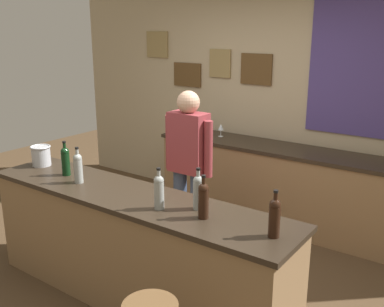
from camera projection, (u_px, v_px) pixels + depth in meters
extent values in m
plane|color=#4C3823|center=(165.00, 277.00, 3.99)|extent=(10.00, 10.00, 0.00)
cube|color=tan|center=(272.00, 95.00, 5.20)|extent=(6.00, 0.06, 2.80)
cube|color=#997F4C|center=(157.00, 44.00, 5.97)|extent=(0.36, 0.02, 0.34)
cube|color=brown|center=(187.00, 75.00, 5.79)|extent=(0.42, 0.02, 0.30)
cube|color=#997F4C|center=(220.00, 63.00, 5.46)|extent=(0.30, 0.02, 0.34)
cube|color=brown|center=(256.00, 69.00, 5.20)|extent=(0.40, 0.02, 0.36)
cube|color=#4C3D7F|center=(358.00, 59.00, 4.51)|extent=(1.01, 0.02, 1.57)
cube|color=olive|center=(133.00, 251.00, 3.56)|extent=(2.70, 0.57, 0.88)
cube|color=#2D2319|center=(131.00, 197.00, 3.44)|extent=(2.75, 0.60, 0.04)
cube|color=olive|center=(286.00, 189.00, 4.94)|extent=(3.04, 0.53, 0.86)
cube|color=#2D2319|center=(288.00, 150.00, 4.82)|extent=(3.10, 0.56, 0.04)
cylinder|color=#384766|center=(197.00, 216.00, 4.24)|extent=(0.13, 0.13, 0.86)
cylinder|color=#384766|center=(180.00, 211.00, 4.35)|extent=(0.13, 0.13, 0.86)
cube|color=maroon|center=(188.00, 142.00, 4.10)|extent=(0.36, 0.20, 0.56)
sphere|color=tan|center=(188.00, 102.00, 4.00)|extent=(0.21, 0.21, 0.21)
cylinder|color=maroon|center=(208.00, 149.00, 3.99)|extent=(0.08, 0.08, 0.52)
cylinder|color=maroon|center=(170.00, 142.00, 4.23)|extent=(0.08, 0.08, 0.52)
cylinder|color=black|center=(66.00, 164.00, 3.86)|extent=(0.07, 0.07, 0.20)
sphere|color=black|center=(65.00, 152.00, 3.83)|extent=(0.07, 0.07, 0.07)
cylinder|color=black|center=(64.00, 148.00, 3.82)|extent=(0.03, 0.03, 0.09)
cylinder|color=black|center=(64.00, 142.00, 3.80)|extent=(0.03, 0.03, 0.02)
cylinder|color=#999E99|center=(78.00, 171.00, 3.67)|extent=(0.07, 0.07, 0.20)
sphere|color=#999E99|center=(77.00, 158.00, 3.64)|extent=(0.07, 0.07, 0.07)
cylinder|color=#999E99|center=(77.00, 154.00, 3.63)|extent=(0.03, 0.03, 0.09)
cylinder|color=black|center=(77.00, 148.00, 3.61)|extent=(0.03, 0.03, 0.02)
cylinder|color=#999E99|center=(159.00, 196.00, 3.14)|extent=(0.07, 0.07, 0.20)
sphere|color=#999E99|center=(159.00, 181.00, 3.10)|extent=(0.07, 0.07, 0.07)
cylinder|color=#999E99|center=(159.00, 176.00, 3.10)|extent=(0.03, 0.03, 0.09)
cylinder|color=black|center=(159.00, 169.00, 3.08)|extent=(0.03, 0.03, 0.02)
cylinder|color=#999E99|center=(198.00, 196.00, 3.13)|extent=(0.07, 0.07, 0.20)
sphere|color=#999E99|center=(198.00, 181.00, 3.10)|extent=(0.07, 0.07, 0.07)
cylinder|color=#999E99|center=(198.00, 176.00, 3.09)|extent=(0.03, 0.03, 0.09)
cylinder|color=black|center=(198.00, 169.00, 3.08)|extent=(0.03, 0.03, 0.02)
cylinder|color=black|center=(203.00, 204.00, 2.98)|extent=(0.07, 0.07, 0.20)
sphere|color=black|center=(203.00, 188.00, 2.95)|extent=(0.07, 0.07, 0.07)
cylinder|color=black|center=(203.00, 184.00, 2.94)|extent=(0.03, 0.03, 0.09)
cylinder|color=black|center=(204.00, 176.00, 2.93)|extent=(0.03, 0.03, 0.02)
cylinder|color=black|center=(274.00, 222.00, 2.71)|extent=(0.07, 0.07, 0.20)
sphere|color=black|center=(275.00, 205.00, 2.68)|extent=(0.07, 0.07, 0.07)
cylinder|color=black|center=(275.00, 200.00, 2.67)|extent=(0.03, 0.03, 0.09)
cylinder|color=black|center=(276.00, 191.00, 2.66)|extent=(0.03, 0.03, 0.02)
cylinder|color=#B7BABF|center=(41.00, 156.00, 4.13)|extent=(0.17, 0.17, 0.18)
torus|color=#B7BABF|center=(40.00, 147.00, 4.11)|extent=(0.19, 0.19, 0.02)
cylinder|color=silver|center=(221.00, 136.00, 5.35)|extent=(0.06, 0.06, 0.00)
cylinder|color=silver|center=(221.00, 133.00, 5.34)|extent=(0.01, 0.01, 0.07)
cone|color=silver|center=(221.00, 127.00, 5.32)|extent=(0.07, 0.07, 0.08)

